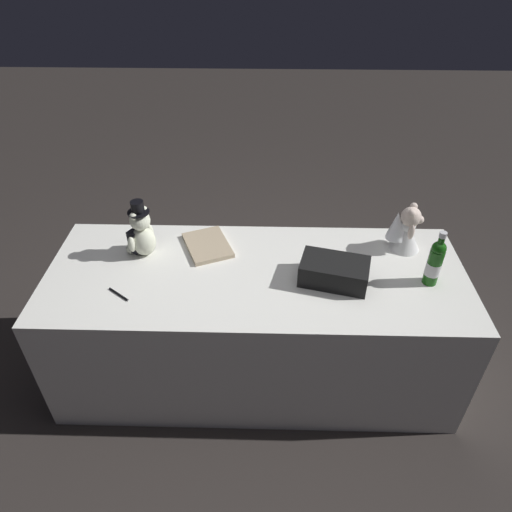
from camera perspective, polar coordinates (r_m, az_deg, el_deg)
The scene contains 8 objects.
ground_plane at distance 2.74m, azimuth -0.00°, elevation -13.53°, with size 12.00×12.00×0.00m, color #2D2826.
reception_table at distance 2.47m, azimuth -0.00°, elevation -8.37°, with size 2.04×0.79×0.71m, color white.
teddy_bear_groom at distance 2.35m, azimuth -14.03°, elevation 2.70°, with size 0.16×0.15×0.31m.
teddy_bear_bride at distance 2.45m, azimuth 17.95°, elevation 3.17°, with size 0.21×0.17×0.25m.
champagne_bottle at distance 2.25m, azimuth 21.24°, elevation -0.72°, with size 0.07×0.07×0.29m.
signing_pen at distance 2.20m, azimuth -16.55°, elevation -4.61°, with size 0.11×0.09×0.01m.
gift_case_black at distance 2.18m, azimuth 9.64°, elevation -1.89°, with size 0.35×0.26×0.11m.
guestbook at distance 2.40m, azimuth -6.01°, elevation 1.34°, with size 0.21×0.28×0.02m, color tan.
Camera 1 is at (-0.04, 1.72, 2.13)m, focal length 32.35 mm.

